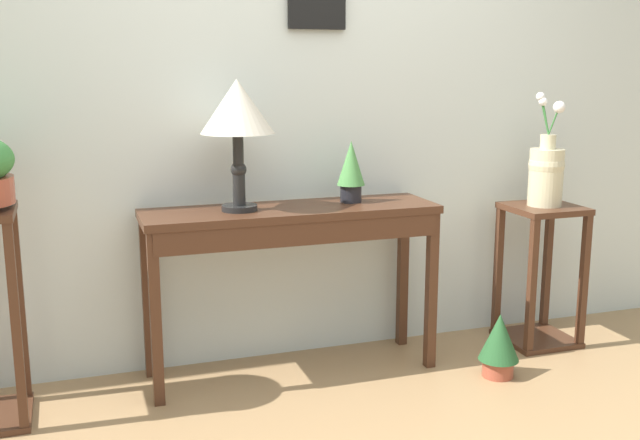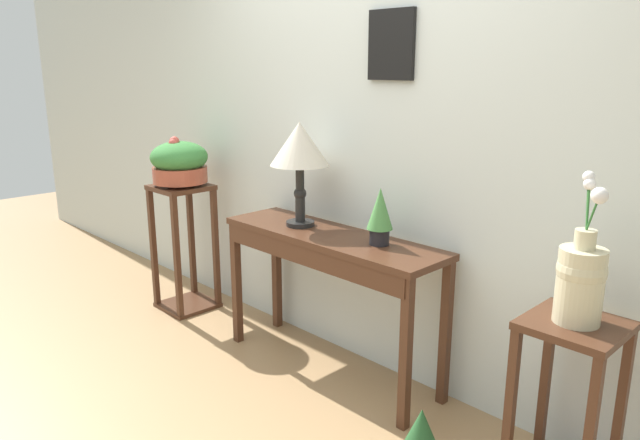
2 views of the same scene
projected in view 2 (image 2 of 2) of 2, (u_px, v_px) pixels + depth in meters
name	position (u px, v px, depth m)	size (l,w,h in m)	color
back_wall_with_art	(378.00, 114.00, 3.11)	(9.00, 0.13, 2.80)	silver
console_table	(327.00, 255.00, 3.13)	(1.34, 0.38, 0.79)	#472819
table_lamp	(300.00, 148.00, 3.18)	(0.32, 0.32, 0.57)	black
potted_plant_on_console	(380.00, 214.00, 2.90)	(0.13, 0.13, 0.29)	black
pedestal_stand_left	(185.00, 248.00, 4.06)	(0.35, 0.35, 0.87)	#472819
planter_bowl_wide_left	(179.00, 162.00, 3.91)	(0.38, 0.38, 0.33)	#9E4733
pedestal_stand_right	(565.00, 408.00, 2.30)	(0.35, 0.35, 0.72)	#472819
flower_vase_tall_right	(581.00, 276.00, 2.16)	(0.18, 0.18, 0.56)	beige
potted_plant_floor	(421.00, 439.00, 2.42)	(0.19, 0.19, 0.30)	#9E4733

